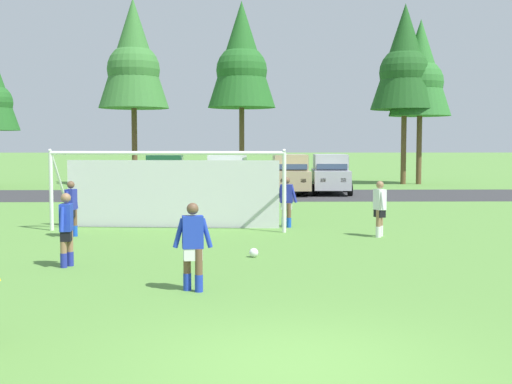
{
  "coord_description": "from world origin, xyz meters",
  "views": [
    {
      "loc": [
        -0.63,
        -8.14,
        2.71
      ],
      "look_at": [
        -0.29,
        10.71,
        1.37
      ],
      "focal_mm": 47.23,
      "sensor_mm": 36.0,
      "label": 1
    }
  ],
  "objects": [
    {
      "name": "player_defender_far",
      "position": [
        -5.69,
        11.55,
        0.82
      ],
      "size": [
        0.3,
        0.72,
        1.64
      ],
      "color": "brown",
      "rests_on": "ground"
    },
    {
      "name": "parked_car_slot_center_left",
      "position": [
        1.88,
        28.26,
        1.11
      ],
      "size": [
        2.14,
        4.6,
        2.16
      ],
      "color": "tan",
      "rests_on": "ground"
    },
    {
      "name": "tree_center_back",
      "position": [
        -0.77,
        39.39,
        8.72
      ],
      "size": [
        4.75,
        4.75,
        12.68
      ],
      "color": "brown",
      "rests_on": "ground"
    },
    {
      "name": "parking_lot_strip",
      "position": [
        0.0,
        27.69,
        0.0
      ],
      "size": [
        52.0,
        8.4,
        0.01
      ],
      "primitive_type": "cube",
      "color": "#333335",
      "rests_on": "ground"
    },
    {
      "name": "tree_mid_left",
      "position": [
        -7.79,
        36.14,
        8.37
      ],
      "size": [
        4.56,
        4.56,
        12.16
      ],
      "color": "brown",
      "rests_on": "ground"
    },
    {
      "name": "player_winger_left",
      "position": [
        -4.55,
        6.68,
        0.82
      ],
      "size": [
        0.26,
        0.74,
        1.64
      ],
      "color": "#936B4C",
      "rests_on": "ground"
    },
    {
      "name": "player_striker_near",
      "position": [
        -1.57,
        4.15,
        0.82
      ],
      "size": [
        0.75,
        0.3,
        1.64
      ],
      "color": "brown",
      "rests_on": "ground"
    },
    {
      "name": "soccer_ball",
      "position": [
        -0.4,
        7.87,
        0.11
      ],
      "size": [
        0.22,
        0.22,
        0.22
      ],
      "color": "white",
      "rests_on": "ground"
    },
    {
      "name": "ground_plane",
      "position": [
        0.0,
        15.0,
        0.0
      ],
      "size": [
        400.0,
        400.0,
        0.0
      ],
      "primitive_type": "plane",
      "color": "#598C3D"
    },
    {
      "name": "parked_car_slot_center",
      "position": [
        4.11,
        28.6,
        1.11
      ],
      "size": [
        2.34,
        4.7,
        2.16
      ],
      "color": "#B2B2BC",
      "rests_on": "ground"
    },
    {
      "name": "tree_mid_right",
      "position": [
        11.33,
        37.58,
        7.65
      ],
      "size": [
        4.17,
        4.17,
        11.13
      ],
      "color": "brown",
      "rests_on": "ground"
    },
    {
      "name": "parked_car_slot_far_left",
      "position": [
        -4.72,
        26.92,
        1.11
      ],
      "size": [
        2.31,
        4.69,
        2.16
      ],
      "color": "#194C2D",
      "rests_on": "ground"
    },
    {
      "name": "player_midfield_center",
      "position": [
        3.34,
        11.38,
        0.82
      ],
      "size": [
        0.34,
        0.75,
        1.64
      ],
      "color": "#936B4C",
      "rests_on": "ground"
    },
    {
      "name": "tree_right_edge",
      "position": [
        10.25,
        37.53,
        8.37
      ],
      "size": [
        4.56,
        4.56,
        12.17
      ],
      "color": "brown",
      "rests_on": "ground"
    },
    {
      "name": "parked_car_slot_left",
      "position": [
        -1.47,
        26.69,
        1.11
      ],
      "size": [
        2.4,
        4.73,
        2.16
      ],
      "color": "silver",
      "rests_on": "ground"
    },
    {
      "name": "player_winger_right",
      "position": [
        0.77,
        13.78,
        0.82
      ],
      "size": [
        0.71,
        0.38,
        1.64
      ],
      "color": "brown",
      "rests_on": "ground"
    },
    {
      "name": "soccer_goal",
      "position": [
        -2.97,
        13.51,
        1.29
      ],
      "size": [
        7.55,
        2.56,
        2.57
      ],
      "color": "white",
      "rests_on": "ground"
    }
  ]
}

